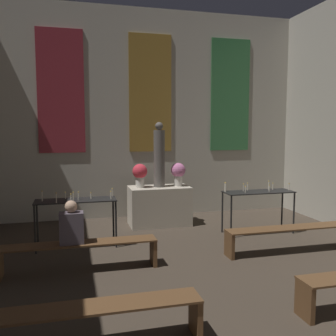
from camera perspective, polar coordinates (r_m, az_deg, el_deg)
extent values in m
cube|color=#B2AD9E|center=(9.45, -2.79, 8.16)|extent=(7.83, 0.12, 5.11)
cube|color=maroon|center=(9.21, -16.01, 11.17)|extent=(1.06, 0.03, 2.86)
cube|color=olive|center=(9.40, -2.71, 11.29)|extent=(1.06, 0.03, 2.86)
cube|color=#33723F|center=(10.05, 9.46, 10.88)|extent=(1.06, 0.03, 2.86)
cube|color=#BCB29E|center=(8.62, -1.33, -5.77)|extent=(1.38, 0.74, 0.88)
cylinder|color=#5B5651|center=(8.46, -1.35, 1.44)|extent=(0.25, 0.25, 1.29)
sphere|color=#5B5651|center=(8.43, -1.36, 6.41)|extent=(0.18, 0.18, 0.18)
cylinder|color=beige|center=(8.43, -4.30, -2.13)|extent=(0.19, 0.19, 0.25)
sphere|color=#DB3342|center=(8.40, -4.31, -0.49)|extent=(0.33, 0.33, 0.33)
cylinder|color=beige|center=(8.63, 1.55, -1.93)|extent=(0.19, 0.19, 0.25)
sphere|color=#C66B9E|center=(8.60, 1.56, -0.33)|extent=(0.33, 0.33, 0.33)
cube|color=black|center=(7.16, -13.87, -4.80)|extent=(1.48, 0.51, 0.02)
cylinder|color=black|center=(7.07, -19.61, -8.83)|extent=(0.04, 0.04, 0.87)
cylinder|color=black|center=(7.07, -7.93, -8.52)|extent=(0.04, 0.04, 0.87)
cylinder|color=black|center=(7.51, -19.29, -7.95)|extent=(0.04, 0.04, 0.87)
cylinder|color=black|center=(7.52, -8.32, -7.65)|extent=(0.04, 0.04, 0.87)
cylinder|color=silver|center=(7.13, -13.47, -4.22)|extent=(0.02, 0.02, 0.13)
sphere|color=#F9CC4C|center=(7.11, -13.49, -3.61)|extent=(0.02, 0.02, 0.02)
cylinder|color=silver|center=(7.17, -18.62, -4.14)|extent=(0.02, 0.02, 0.17)
sphere|color=#F9CC4C|center=(7.16, -18.65, -3.36)|extent=(0.02, 0.02, 0.02)
cylinder|color=silver|center=(7.06, -14.23, -4.29)|extent=(0.02, 0.02, 0.15)
sphere|color=#F9CC4C|center=(7.04, -14.25, -3.61)|extent=(0.02, 0.02, 0.02)
cylinder|color=silver|center=(7.20, -11.66, -4.20)|extent=(0.02, 0.02, 0.10)
sphere|color=#F9CC4C|center=(7.19, -11.67, -3.71)|extent=(0.02, 0.02, 0.02)
cylinder|color=silver|center=(7.18, -14.57, -4.33)|extent=(0.02, 0.02, 0.10)
sphere|color=#F9CC4C|center=(7.17, -14.58, -3.86)|extent=(0.02, 0.02, 0.02)
cylinder|color=silver|center=(6.94, -16.67, -4.44)|extent=(0.02, 0.02, 0.17)
sphere|color=#F9CC4C|center=(6.92, -16.69, -3.66)|extent=(0.02, 0.02, 0.02)
cylinder|color=silver|center=(7.08, -8.70, -4.18)|extent=(0.02, 0.02, 0.13)
sphere|color=#F9CC4C|center=(7.07, -8.72, -3.54)|extent=(0.02, 0.02, 0.02)
cylinder|color=silver|center=(7.31, -15.36, -4.11)|extent=(0.02, 0.02, 0.11)
sphere|color=#F9CC4C|center=(7.30, -15.38, -3.61)|extent=(0.02, 0.02, 0.02)
cylinder|color=silver|center=(7.37, -8.47, -3.76)|extent=(0.02, 0.02, 0.14)
sphere|color=#F9CC4C|center=(7.35, -8.48, -3.13)|extent=(0.02, 0.02, 0.02)
cube|color=black|center=(8.09, 13.62, -3.55)|extent=(1.48, 0.51, 0.02)
cylinder|color=black|center=(7.67, 9.60, -7.39)|extent=(0.04, 0.04, 0.87)
cylinder|color=black|center=(8.34, 18.63, -6.53)|extent=(0.04, 0.04, 0.87)
cylinder|color=black|center=(8.08, 8.28, -6.68)|extent=(0.04, 0.04, 0.87)
cylinder|color=black|center=(8.72, 16.99, -5.94)|extent=(0.04, 0.04, 0.87)
cylinder|color=silver|center=(8.16, 12.02, -2.86)|extent=(0.02, 0.02, 0.14)
sphere|color=#F9CC4C|center=(8.15, 12.03, -2.29)|extent=(0.02, 0.02, 0.02)
cylinder|color=silver|center=(8.37, 15.68, -2.76)|extent=(0.02, 0.02, 0.13)
sphere|color=#F9CC4C|center=(8.36, 15.69, -2.24)|extent=(0.02, 0.02, 0.02)
cylinder|color=silver|center=(7.92, 8.65, -2.94)|extent=(0.02, 0.02, 0.18)
sphere|color=#F9CC4C|center=(7.90, 8.66, -2.22)|extent=(0.02, 0.02, 0.02)
cylinder|color=silver|center=(7.91, 8.78, -2.96)|extent=(0.02, 0.02, 0.17)
sphere|color=#F9CC4C|center=(7.90, 8.79, -2.25)|extent=(0.02, 0.02, 0.02)
cylinder|color=silver|center=(7.86, 11.72, -3.27)|extent=(0.02, 0.02, 0.12)
sphere|color=#F9CC4C|center=(7.85, 11.73, -2.76)|extent=(0.02, 0.02, 0.02)
cylinder|color=silver|center=(8.10, 15.17, -3.05)|extent=(0.02, 0.02, 0.13)
sphere|color=#F9CC4C|center=(8.09, 15.18, -2.52)|extent=(0.02, 0.02, 0.02)
cylinder|color=silver|center=(8.05, 11.41, -2.96)|extent=(0.02, 0.02, 0.14)
sphere|color=#F9CC4C|center=(8.03, 11.43, -2.38)|extent=(0.02, 0.02, 0.02)
cylinder|color=silver|center=(8.40, 17.94, -2.80)|extent=(0.02, 0.02, 0.13)
sphere|color=#F9CC4C|center=(8.39, 17.96, -2.27)|extent=(0.02, 0.02, 0.02)
cylinder|color=silver|center=(8.32, 15.09, -2.64)|extent=(0.02, 0.02, 0.18)
sphere|color=#F9CC4C|center=(8.31, 15.10, -1.96)|extent=(0.02, 0.02, 0.02)
cube|color=brown|center=(4.04, -12.60, -20.10)|extent=(2.38, 0.36, 0.03)
cube|color=brown|center=(4.32, 4.22, -21.49)|extent=(0.06, 0.32, 0.43)
cube|color=brown|center=(4.87, 20.11, -18.51)|extent=(0.06, 0.32, 0.43)
cube|color=brown|center=(6.04, -13.28, -11.12)|extent=(2.38, 0.36, 0.03)
cube|color=brown|center=(6.21, -24.28, -13.24)|extent=(0.06, 0.32, 0.43)
cube|color=brown|center=(6.24, -2.25, -12.60)|extent=(0.06, 0.32, 0.43)
cube|color=brown|center=(7.10, 18.07, -8.65)|extent=(2.38, 0.36, 0.03)
cube|color=brown|center=(6.63, 9.34, -11.53)|extent=(0.06, 0.32, 0.43)
cube|color=#564C56|center=(5.97, -14.48, -8.83)|extent=(0.36, 0.24, 0.48)
sphere|color=tan|center=(5.90, -14.57, -5.69)|extent=(0.19, 0.19, 0.19)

